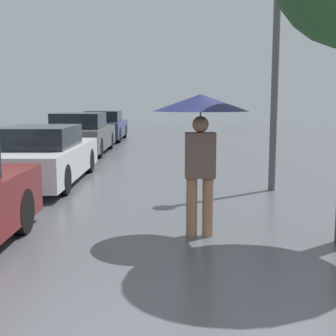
% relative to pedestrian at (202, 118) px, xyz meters
% --- Properties ---
extents(pedestrian, '(1.19, 1.19, 1.80)m').
position_rel_pedestrian_xyz_m(pedestrian, '(0.00, 0.00, 0.00)').
color(pedestrian, '#9E7051').
rests_on(pedestrian, ground_plane).
extents(parked_car_second, '(1.63, 4.46, 1.20)m').
position_rel_pedestrian_xyz_m(parked_car_second, '(-3.05, 3.98, -0.94)').
color(parked_car_second, silver).
rests_on(parked_car_second, ground_plane).
extents(parked_car_third, '(1.78, 4.41, 1.34)m').
position_rel_pedestrian_xyz_m(parked_car_third, '(-3.30, 9.62, -0.88)').
color(parked_car_third, '#4C514C').
rests_on(parked_car_third, ground_plane).
extents(parked_car_farthest, '(1.66, 4.38, 1.29)m').
position_rel_pedestrian_xyz_m(parked_car_farthest, '(-3.20, 14.82, -0.89)').
color(parked_car_farthest, navy).
rests_on(parked_car_farthest, ground_plane).
extents(street_lamp, '(0.37, 0.37, 4.79)m').
position_rel_pedestrian_xyz_m(street_lamp, '(1.61, 3.11, 1.66)').
color(street_lamp, '#515456').
rests_on(street_lamp, ground_plane).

